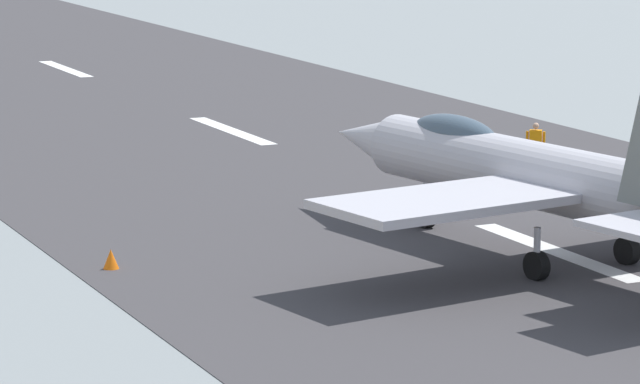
{
  "coord_description": "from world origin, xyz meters",
  "views": [
    {
      "loc": [
        -39.42,
        25.53,
        10.59
      ],
      "look_at": [
        1.29,
        7.09,
        2.2
      ],
      "focal_mm": 97.83,
      "sensor_mm": 36.0,
      "label": 1
    }
  ],
  "objects": [
    {
      "name": "runway_strip",
      "position": [
        -0.02,
        0.0,
        0.01
      ],
      "size": [
        240.0,
        26.0,
        0.02
      ],
      "color": "#3B383A",
      "rests_on": "ground"
    },
    {
      "name": "crew_person",
      "position": [
        13.27,
        -6.78,
        0.79
      ],
      "size": [
        0.48,
        0.59,
        1.59
      ],
      "color": "#1E2338",
      "rests_on": "ground"
    },
    {
      "name": "ground_plane",
      "position": [
        0.0,
        0.0,
        0.0
      ],
      "size": [
        400.0,
        400.0,
        0.0
      ],
      "primitive_type": "plane",
      "color": "gray"
    },
    {
      "name": "marker_cone_mid",
      "position": [
        4.07,
        11.94,
        0.28
      ],
      "size": [
        0.44,
        0.44,
        0.55
      ],
      "primitive_type": "cone",
      "color": "orange",
      "rests_on": "ground"
    },
    {
      "name": "fighter_jet",
      "position": [
        0.39,
        0.97,
        2.39
      ],
      "size": [
        18.1,
        14.74,
        5.59
      ],
      "color": "#B3B0B7",
      "rests_on": "ground"
    }
  ]
}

